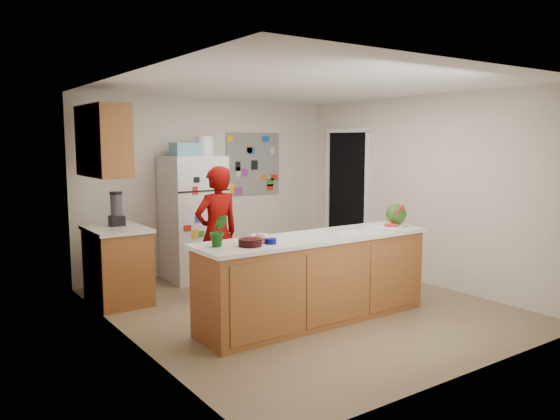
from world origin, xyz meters
TOP-DOWN VIEW (x-y plane):
  - floor at (0.00, 0.00)m, footprint 4.00×4.50m
  - wall_back at (0.00, 2.26)m, footprint 4.00×0.02m
  - wall_left at (-2.01, 0.00)m, footprint 0.02×4.50m
  - wall_right at (2.01, 0.00)m, footprint 0.02×4.50m
  - ceiling at (0.00, 0.00)m, footprint 4.00×4.50m
  - doorway at (1.99, 1.45)m, footprint 0.03×0.85m
  - peninsula_base at (-0.20, -0.50)m, footprint 2.60×0.62m
  - peninsula_top at (-0.20, -0.50)m, footprint 2.68×0.70m
  - side_counter_base at (-1.69, 1.35)m, footprint 0.60×0.80m
  - side_counter_top at (-1.69, 1.35)m, footprint 0.64×0.84m
  - upper_cabinets at (-1.82, 1.30)m, footprint 0.35×1.00m
  - refrigerator at (-0.45, 1.88)m, footprint 0.75×0.70m
  - fridge_top_bin at (-0.55, 1.88)m, footprint 0.35×0.28m
  - photo_collage at (0.75, 2.24)m, footprint 0.95×0.01m
  - person at (-0.65, 0.82)m, footprint 0.61×0.42m
  - blender_appliance at (-1.64, 1.48)m, footprint 0.14×0.14m
  - cutting_board at (0.95, -0.50)m, footprint 0.43×0.37m
  - watermelon at (1.01, -0.48)m, footprint 0.24×0.24m
  - watermelon_slice at (0.86, -0.55)m, footprint 0.15×0.15m
  - cherry_bowl at (-1.07, -0.60)m, footprint 0.29×0.29m
  - white_bowl at (-0.84, -0.41)m, footprint 0.18×0.18m
  - cobalt_bowl at (-0.84, -0.61)m, footprint 0.15×0.15m
  - plate at (-0.87, -0.46)m, footprint 0.25×0.25m
  - paper_towel at (0.20, -0.58)m, footprint 0.24×0.23m
  - keys at (1.00, -0.63)m, footprint 0.09×0.06m
  - potted_plant at (-1.32, -0.45)m, footprint 0.20×0.19m

SIDE VIEW (x-z plane):
  - floor at x=0.00m, z-range -0.02..0.00m
  - side_counter_base at x=-1.69m, z-range 0.00..0.86m
  - peninsula_base at x=-0.20m, z-range 0.00..0.88m
  - person at x=-0.65m, z-range 0.00..1.61m
  - refrigerator at x=-0.45m, z-range 0.00..1.70m
  - side_counter_top at x=-1.69m, z-range 0.86..0.90m
  - peninsula_top at x=-0.20m, z-range 0.88..0.92m
  - cutting_board at x=0.95m, z-range 0.92..0.93m
  - keys at x=1.00m, z-range 0.92..0.93m
  - plate at x=-0.87m, z-range 0.92..0.94m
  - paper_towel at x=0.20m, z-range 0.92..0.94m
  - watermelon_slice at x=0.86m, z-range 0.93..0.95m
  - cobalt_bowl at x=-0.84m, z-range 0.92..0.97m
  - white_bowl at x=-0.84m, z-range 0.92..0.98m
  - cherry_bowl at x=-1.07m, z-range 0.92..0.99m
  - doorway at x=1.99m, z-range 0.00..2.04m
  - watermelon at x=1.01m, z-range 0.93..1.17m
  - potted_plant at x=-1.32m, z-range 0.92..1.22m
  - blender_appliance at x=-1.64m, z-range 0.90..1.28m
  - wall_back at x=0.00m, z-range 0.00..2.50m
  - wall_left at x=-2.01m, z-range 0.00..2.50m
  - wall_right at x=2.01m, z-range 0.00..2.50m
  - photo_collage at x=0.75m, z-range 1.08..2.02m
  - fridge_top_bin at x=-0.55m, z-range 1.70..1.88m
  - upper_cabinets at x=-1.82m, z-range 1.50..2.30m
  - ceiling at x=0.00m, z-range 2.50..2.52m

